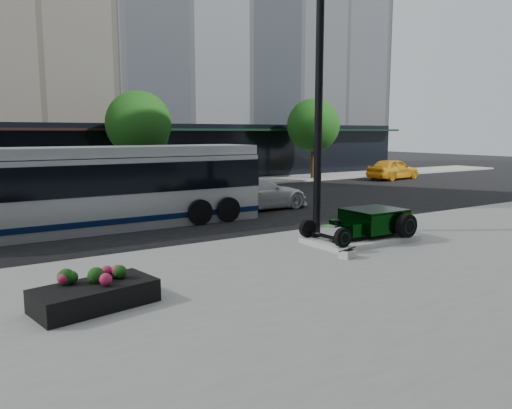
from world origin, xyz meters
TOP-DOWN VIEW (x-y plane):
  - ground at (0.00, 0.00)m, footprint 120.00×120.00m
  - sidewalk_far at (0.00, 14.00)m, footprint 70.00×4.00m
  - street_trees at (1.15, 13.07)m, footprint 29.80×3.80m
  - display_plinth at (1.72, -4.48)m, footprint 3.40×1.80m
  - hot_rod at (2.06, -4.48)m, footprint 3.22×2.00m
  - info_plaque at (-0.05, -5.79)m, footprint 0.46×0.38m
  - lamppost at (1.53, -2.60)m, footprint 0.47×0.47m
  - flower_planter at (-6.71, -5.98)m, footprint 2.40×1.50m
  - transit_bus at (-4.31, 2.54)m, footprint 12.12×2.88m
  - white_sedan at (2.86, 3.27)m, footprint 5.11×2.24m
  - yellow_taxi at (19.02, 9.90)m, footprint 4.64×2.27m

SIDE VIEW (x-z plane):
  - ground at x=0.00m, z-range 0.00..0.00m
  - sidewalk_far at x=0.00m, z-range 0.00..0.12m
  - display_plinth at x=1.72m, z-range 0.12..0.27m
  - info_plaque at x=-0.05m, z-range 0.09..0.40m
  - flower_planter at x=-6.71m, z-range 0.02..0.75m
  - hot_rod at x=2.06m, z-range 0.29..1.10m
  - white_sedan at x=2.86m, z-range 0.00..1.46m
  - yellow_taxi at x=19.02m, z-range 0.00..1.52m
  - transit_bus at x=-4.31m, z-range 0.02..2.95m
  - street_trees at x=1.15m, z-range 0.92..6.62m
  - lamppost at x=1.53m, z-range -0.20..8.26m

